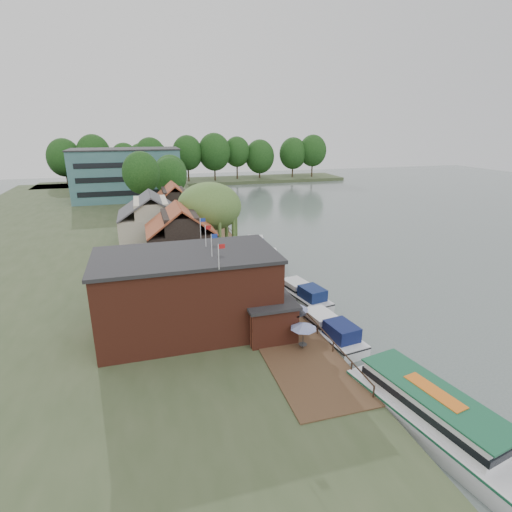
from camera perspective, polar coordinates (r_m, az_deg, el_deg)
ground at (r=42.87m, az=12.39°, el=-7.95°), size 260.00×260.00×0.00m
land_bank at (r=71.66m, az=-24.29°, el=1.95°), size 50.00×140.00×1.00m
quay_deck at (r=48.23m, az=-1.62°, el=-3.12°), size 6.00×50.00×0.10m
quay_rail at (r=49.21m, az=1.27°, el=-2.11°), size 0.20×49.00×1.00m
pub at (r=35.75m, az=-6.54°, el=-4.87°), size 20.00×11.00×7.30m
hotel_block at (r=104.17m, az=-17.97°, el=11.05°), size 25.40×12.40×12.30m
cottage_a at (r=49.52m, az=-10.72°, el=2.26°), size 8.60×7.60×8.50m
cottage_b at (r=59.04m, az=-14.64°, el=4.56°), size 9.60×8.60×8.50m
cottage_c at (r=68.03m, az=-11.56°, el=6.54°), size 7.60×7.60×8.50m
willow at (r=54.64m, az=-6.62°, el=5.00°), size 8.60×8.60×10.43m
umbrella_0 at (r=33.35m, az=6.75°, el=-11.19°), size 2.19×2.19×2.38m
umbrella_1 at (r=36.40m, az=5.71°, el=-8.50°), size 2.29×2.29×2.38m
umbrella_2 at (r=37.47m, az=3.50°, el=-7.62°), size 2.19×2.19×2.38m
umbrella_3 at (r=40.20m, az=1.95°, el=-5.72°), size 2.14×2.14×2.38m
umbrella_4 at (r=44.28m, az=0.17°, el=-3.39°), size 2.22×2.22×2.38m
umbrella_5 at (r=46.52m, az=-0.72°, el=-2.30°), size 2.08×2.08×2.38m
umbrella_6 at (r=49.33m, az=-1.32°, el=-1.09°), size 2.15×2.15×2.38m
cruiser_0 at (r=37.31m, az=10.44°, el=-9.98°), size 4.45×9.93×2.31m
cruiser_1 at (r=44.43m, az=6.74°, el=-5.09°), size 4.76×9.69×2.22m
cruiser_2 at (r=54.74m, az=2.09°, el=-0.44°), size 4.82×9.58×2.19m
cruiser_3 at (r=60.49m, az=0.06°, el=1.51°), size 5.32×10.43×2.42m
tour_boat at (r=28.86m, az=24.82°, el=-20.13°), size 6.29×13.98×2.94m
swan at (r=33.11m, az=20.43°, el=-16.79°), size 0.44×0.44×0.44m
bank_tree_0 at (r=76.62m, az=-15.91°, el=9.29°), size 6.65×6.65×13.21m
bank_tree_1 at (r=86.22m, az=-12.12°, el=9.91°), size 6.84×6.84×11.45m
bank_tree_2 at (r=92.42m, az=-12.07°, el=10.45°), size 7.32×7.32×11.46m
bank_tree_3 at (r=112.74m, az=-12.78°, el=11.65°), size 6.98×6.98×11.11m
bank_tree_4 at (r=120.93m, az=-14.76°, el=12.70°), size 8.53×8.53×14.38m
bank_tree_5 at (r=126.10m, az=-15.97°, el=12.39°), size 8.38×8.38×12.57m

